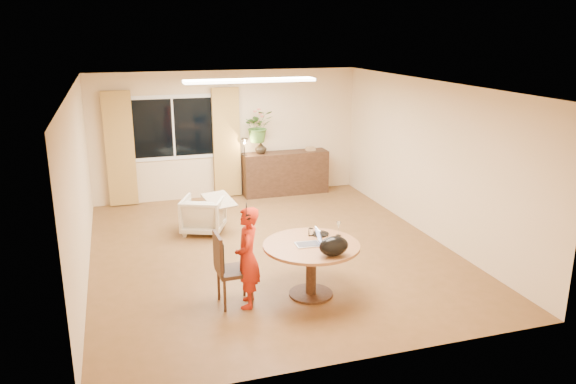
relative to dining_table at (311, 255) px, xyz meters
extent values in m
plane|color=brown|center=(-0.09, 1.65, -0.56)|extent=(6.50, 6.50, 0.00)
plane|color=white|center=(-0.09, 1.65, 2.04)|extent=(6.50, 6.50, 0.00)
plane|color=beige|center=(-0.09, 4.90, 0.74)|extent=(5.50, 0.00, 5.50)
plane|color=beige|center=(-2.84, 1.65, 0.74)|extent=(0.00, 6.50, 6.50)
plane|color=beige|center=(2.66, 1.65, 0.74)|extent=(0.00, 6.50, 6.50)
cube|color=white|center=(-1.19, 4.89, 0.94)|extent=(1.70, 0.02, 1.30)
cube|color=black|center=(-1.19, 4.88, 0.94)|extent=(1.55, 0.01, 1.15)
cube|color=white|center=(-1.19, 4.87, 0.94)|extent=(0.04, 0.01, 1.15)
cube|color=olive|center=(-2.24, 4.81, 0.58)|extent=(0.55, 0.08, 2.25)
cube|color=olive|center=(-0.14, 4.81, 0.58)|extent=(0.55, 0.08, 2.25)
cube|color=white|center=(-0.09, 2.85, 2.00)|extent=(2.20, 0.35, 0.05)
cylinder|color=brown|center=(0.00, 0.00, 0.13)|extent=(1.26, 1.26, 0.04)
cylinder|color=black|center=(0.00, 0.00, -0.23)|extent=(0.14, 0.14, 0.68)
cylinder|color=black|center=(0.00, 0.00, -0.55)|extent=(0.58, 0.58, 0.03)
imported|color=red|center=(-0.85, -0.03, 0.09)|extent=(0.54, 0.43, 1.30)
imported|color=beige|center=(-0.97, 2.80, -0.25)|extent=(0.89, 0.90, 0.63)
cube|color=black|center=(1.08, 4.66, -0.11)|extent=(1.81, 0.44, 0.90)
imported|color=black|center=(0.55, 4.66, 0.46)|extent=(0.25, 0.25, 0.25)
imported|color=#336024|center=(0.51, 4.66, 0.92)|extent=(0.60, 0.53, 0.66)
camera|label=1|loc=(-2.31, -6.36, 2.82)|focal=35.00mm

